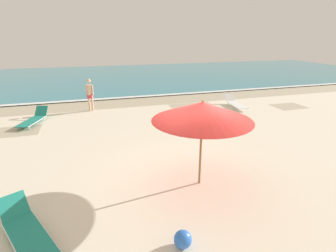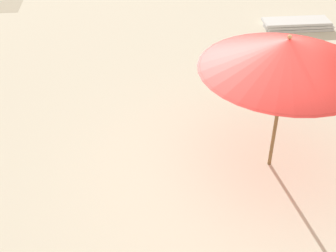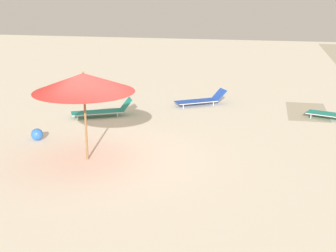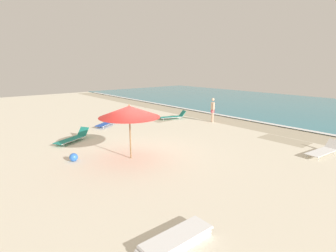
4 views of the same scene
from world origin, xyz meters
TOP-DOWN VIEW (x-y plane):
  - ground_plane at (0.00, 0.01)m, footprint 60.00×60.00m
  - beach_umbrella at (0.10, -0.57)m, footprint 2.66×2.66m
  - lounger_stack at (5.73, -2.90)m, footprint 0.62×1.91m

SIDE VIEW (x-z plane):
  - ground_plane at x=0.00m, z-range -0.16..0.00m
  - lounger_stack at x=5.73m, z-range 0.00..0.24m
  - beach_umbrella at x=0.10m, z-range 0.90..3.33m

